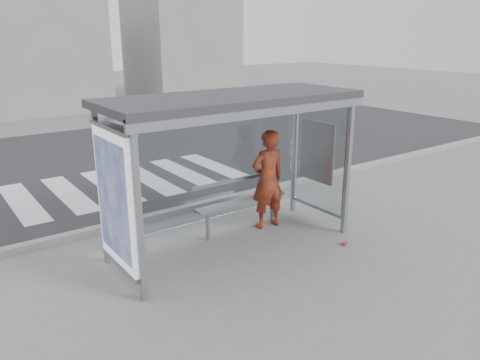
# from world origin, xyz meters

# --- Properties ---
(ground) EXTENTS (80.00, 80.00, 0.00)m
(ground) POSITION_xyz_m (0.00, 0.00, 0.00)
(ground) COLOR slate
(ground) RESTS_ON ground
(road) EXTENTS (30.00, 10.00, 0.01)m
(road) POSITION_xyz_m (0.00, 7.00, 0.00)
(road) COLOR black
(road) RESTS_ON ground
(curb) EXTENTS (30.00, 0.18, 0.12)m
(curb) POSITION_xyz_m (0.00, 1.95, 0.06)
(curb) COLOR gray
(curb) RESTS_ON ground
(crosswalk) EXTENTS (5.55, 3.00, 0.00)m
(crosswalk) POSITION_xyz_m (0.00, 4.50, 0.00)
(crosswalk) COLOR silver
(crosswalk) RESTS_ON ground
(bus_shelter) EXTENTS (4.25, 1.65, 2.62)m
(bus_shelter) POSITION_xyz_m (-0.37, 0.06, 1.98)
(bus_shelter) COLOR gray
(bus_shelter) RESTS_ON ground
(building_center) EXTENTS (8.00, 5.00, 5.00)m
(building_center) POSITION_xyz_m (0.00, 18.00, 2.50)
(building_center) COLOR gray
(building_center) RESTS_ON ground
(building_right) EXTENTS (5.00, 5.00, 7.00)m
(building_right) POSITION_xyz_m (9.00, 18.00, 3.50)
(building_right) COLOR gray
(building_right) RESTS_ON ground
(person) EXTENTS (0.72, 0.51, 1.88)m
(person) POSITION_xyz_m (1.03, 0.36, 0.94)
(person) COLOR #DF5815
(person) RESTS_ON ground
(bench) EXTENTS (1.89, 0.33, 0.98)m
(bench) POSITION_xyz_m (0.51, 0.50, 0.58)
(bench) COLOR slate
(bench) RESTS_ON ground
(soda_can) EXTENTS (0.15, 0.11, 0.07)m
(soda_can) POSITION_xyz_m (1.60, -1.09, 0.04)
(soda_can) COLOR #BF384D
(soda_can) RESTS_ON ground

